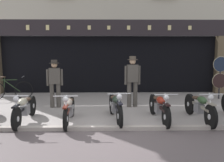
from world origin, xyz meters
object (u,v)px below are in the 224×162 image
advert_board_near (59,56)px  advert_board_far (37,54)px  leaning_bicycle (10,90)px  motorcycle_right (200,106)px  motorcycle_center_right (159,107)px  shopkeeper_center (132,79)px  motorcycle_left (25,108)px  motorcycle_center_left (69,109)px  tyre_sign_pole (220,73)px  motorcycle_center (115,106)px  salesman_left (55,81)px

advert_board_near → advert_board_far: size_ratio=1.00×
leaning_bicycle → motorcycle_right: bearing=55.7°
motorcycle_center_right → advert_board_far: 6.72m
shopkeeper_center → advert_board_far: advert_board_far is taller
shopkeeper_center → leaning_bicycle: 5.10m
motorcycle_left → leaning_bicycle: (-1.67, 3.18, -0.03)m
motorcycle_center_left → tyre_sign_pole: (5.63, 3.12, 0.65)m
motorcycle_center_left → advert_board_far: advert_board_far is taller
motorcycle_left → advert_board_far: (-0.94, 4.65, 1.40)m
advert_board_near → leaning_bicycle: (-1.76, -1.47, -1.32)m
motorcycle_left → tyre_sign_pole: 7.56m
motorcycle_left → motorcycle_center: bearing=-178.3°
motorcycle_left → motorcycle_right: motorcycle_right is taller
salesman_left → leaning_bicycle: salesman_left is taller
motorcycle_center → shopkeeper_center: bearing=-118.7°
motorcycle_center_left → motorcycle_center_right: (2.55, 0.15, 0.01)m
motorcycle_center_right → shopkeeper_center: shopkeeper_center is taller
motorcycle_center → motorcycle_center_right: bearing=170.5°
motorcycle_center_right → shopkeeper_center: 1.89m
motorcycle_center_left → motorcycle_center_right: size_ratio=0.93×
salesman_left → advert_board_near: (-0.40, 2.89, 0.77)m
advert_board_far → advert_board_near: bearing=0.0°
salesman_left → advert_board_far: advert_board_far is taller
motorcycle_left → motorcycle_center_left: motorcycle_left is taller
shopkeeper_center → advert_board_far: 5.09m
motorcycle_center_left → motorcycle_right: motorcycle_right is taller
motorcycle_center_left → shopkeeper_center: bearing=-137.9°
salesman_left → motorcycle_center_right: bearing=143.9°
tyre_sign_pole → advert_board_near: bearing=166.8°
shopkeeper_center → tyre_sign_pole: bearing=-166.2°
motorcycle_center → tyre_sign_pole: tyre_sign_pole is taller
motorcycle_right → advert_board_far: size_ratio=1.91×
motorcycle_center → leaning_bicycle: (-4.22, 3.05, -0.04)m
motorcycle_left → shopkeeper_center: shopkeeper_center is taller
shopkeeper_center → tyre_sign_pole: (3.69, 1.28, 0.05)m
motorcycle_center_right → salesman_left: size_ratio=1.23×
advert_board_near → shopkeeper_center: bearing=-42.7°
motorcycle_center_left → motorcycle_center_right: 2.55m
motorcycle_left → motorcycle_center_right: size_ratio=0.98×
motorcycle_center → advert_board_far: 5.87m
motorcycle_left → advert_board_far: size_ratio=1.85×
motorcycle_center_left → tyre_sign_pole: bearing=-152.4°
motorcycle_center_right → advert_board_near: size_ratio=1.88×
motorcycle_center_right → leaning_bicycle: bearing=-33.0°
salesman_left → advert_board_near: bearing=-91.4°
motorcycle_center_left → leaning_bicycle: size_ratio=1.06×
motorcycle_center_left → shopkeeper_center: 2.74m
leaning_bicycle → salesman_left: bearing=47.5°
advert_board_far → motorcycle_center_left: bearing=-65.1°
motorcycle_right → leaning_bicycle: 7.32m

